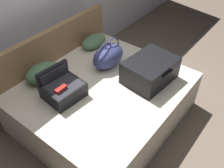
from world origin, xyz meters
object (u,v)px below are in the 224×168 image
hard_case_large (150,70)px  duffel_bag (108,56)px  hard_case_medium (63,89)px  pillow_near_headboard (43,73)px  bed (104,102)px  pillow_center_head (94,41)px

hard_case_large → duffel_bag: size_ratio=1.28×
hard_case_medium → duffel_bag: 0.77m
hard_case_large → hard_case_medium: 1.04m
duffel_bag → pillow_near_headboard: 0.83m
hard_case_large → bed: bearing=145.8°
hard_case_medium → pillow_near_headboard: size_ratio=0.97×
pillow_near_headboard → pillow_center_head: bearing=1.4°
hard_case_large → hard_case_medium: (-0.84, 0.61, -0.04)m
bed → pillow_near_headboard: bearing=118.1°
hard_case_large → pillow_center_head: bearing=86.4°
duffel_bag → pillow_center_head: size_ratio=1.16×
bed → hard_case_large: hard_case_large is taller
bed → pillow_center_head: (0.60, 0.67, 0.35)m
bed → duffel_bag: bearing=31.3°
hard_case_large → hard_case_medium: size_ratio=1.46×
bed → hard_case_large: (0.44, -0.36, 0.41)m
hard_case_medium → pillow_center_head: bearing=28.0°
hard_case_medium → bed: bearing=-26.2°
bed → pillow_center_head: bearing=48.5°
bed → hard_case_medium: (-0.41, 0.25, 0.37)m
pillow_near_headboard → hard_case_medium: bearing=-98.6°
bed → hard_case_large: bearing=-39.5°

